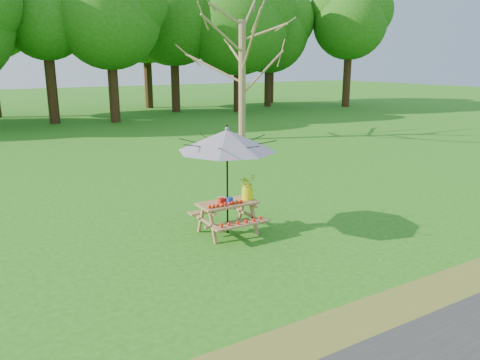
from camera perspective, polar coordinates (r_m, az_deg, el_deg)
ground at (r=7.84m, az=-12.47°, el=-12.36°), size 120.00×120.00×0.00m
picnic_table at (r=9.68m, az=-1.52°, el=-4.67°), size 1.20×1.32×0.67m
patio_umbrella at (r=9.28m, az=-1.59°, el=4.85°), size 2.20×2.20×2.25m
produce_bins at (r=9.53m, az=-1.80°, el=-2.46°), size 0.25×0.40×0.13m
tomatoes_row at (r=9.34m, az=-1.80°, el=-2.93°), size 0.77×0.13×0.07m
flower_bucket at (r=9.70m, az=0.92°, el=-0.73°), size 0.39×0.36×0.53m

